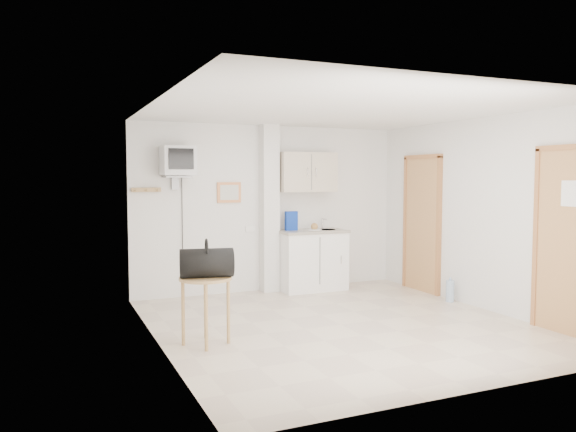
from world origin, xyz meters
name	(u,v)px	position (x,y,z in m)	size (l,w,h in m)	color
ground	(341,325)	(0.00, 0.00, 0.00)	(4.50, 4.50, 0.00)	beige
room_envelope	(356,193)	(0.24, 0.09, 1.54)	(4.24, 4.54, 2.55)	white
kitchenette	(310,237)	(0.57, 2.00, 0.80)	(1.03, 0.58, 2.10)	white
crt_television	(178,162)	(-1.45, 2.02, 1.94)	(0.44, 0.45, 2.15)	slate
round_table	(206,288)	(-1.65, -0.12, 0.59)	(0.54, 0.54, 0.71)	#AE814F
duffel_bag	(207,263)	(-1.65, -0.16, 0.86)	(0.58, 0.39, 0.40)	black
water_bottle	(450,291)	(1.98, 0.47, 0.15)	(0.11, 0.11, 0.34)	#98B4D3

